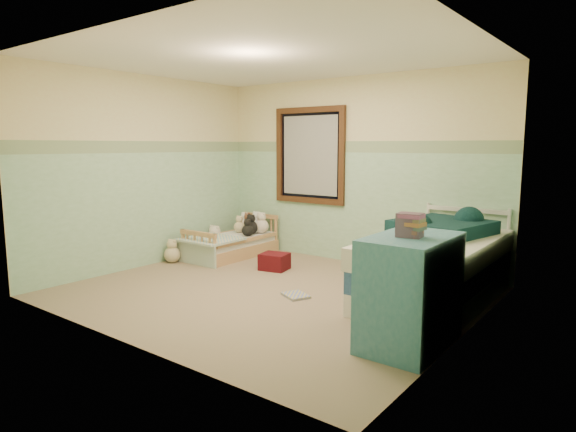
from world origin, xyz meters
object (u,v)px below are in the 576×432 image
Objects in this scene: toddler_bed_frame at (232,250)px; dresser at (410,291)px; floor_book at (296,295)px; twin_bed_frame at (434,290)px; plush_floor_tan at (172,255)px; red_pillow at (274,262)px; plush_floor_cream at (215,243)px.

toddler_bed_frame is 3.71m from dresser.
floor_book is (1.90, -1.02, -0.07)m from toddler_bed_frame.
twin_bed_frame is at bearing 57.13° from floor_book.
plush_floor_tan is at bearing -171.28° from twin_bed_frame.
plush_floor_tan reaches higher than red_pillow.
dresser is (3.75, -0.71, 0.34)m from plush_floor_tan.
plush_floor_tan is (-0.37, -0.79, 0.02)m from toddler_bed_frame.
plush_floor_tan is at bearing -160.27° from floor_book.
plush_floor_tan is at bearing -158.23° from red_pillow.
floor_book is at bearing 161.91° from dresser.
plush_floor_tan is 0.25× the size of dresser.
plush_floor_cream is (-0.38, 0.03, 0.05)m from toddler_bed_frame.
dresser is 3.13× the size of floor_book.
toddler_bed_frame is 1.51× the size of dresser.
twin_bed_frame is at bearing 101.87° from dresser.
twin_bed_frame is (3.50, -0.29, -0.03)m from plush_floor_cream.
toddler_bed_frame is 0.39m from plush_floor_cream.
floor_book is (0.90, -0.77, -0.09)m from red_pillow.
twin_bed_frame is 2.12m from red_pillow.
plush_floor_cream reaches higher than red_pillow.
toddler_bed_frame is at bearing -4.49° from plush_floor_cream.
dresser is 2.71m from red_pillow.
dresser is at bearing 7.25° from floor_book.
plush_floor_cream is at bearing 157.86° from dresser.
plush_floor_cream is at bearing 91.06° from plush_floor_tan.
toddler_bed_frame is 6.13× the size of plush_floor_tan.
plush_floor_cream is 0.82× the size of red_pillow.
twin_bed_frame is at bearing -4.76° from toddler_bed_frame.
twin_bed_frame reaches higher than toddler_bed_frame.
plush_floor_tan is at bearing 169.32° from dresser.
plush_floor_tan is 0.11× the size of twin_bed_frame.
plush_floor_tan is at bearing -88.94° from plush_floor_cream.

